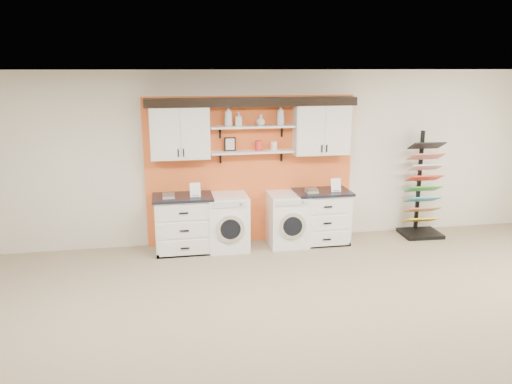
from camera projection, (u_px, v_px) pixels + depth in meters
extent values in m
plane|color=gray|center=(324.00, 379.00, 4.66)|extent=(10.00, 10.00, 0.00)
plane|color=white|center=(335.00, 72.00, 3.98)|extent=(10.00, 10.00, 0.00)
plane|color=beige|center=(250.00, 158.00, 8.14)|extent=(10.00, 0.00, 10.00)
cube|color=orange|center=(251.00, 170.00, 8.15)|extent=(3.40, 0.07, 2.40)
cube|color=silver|center=(180.00, 131.00, 7.63)|extent=(0.90, 0.34, 0.84)
cube|color=silver|center=(165.00, 133.00, 7.43)|extent=(0.42, 0.01, 0.78)
cube|color=silver|center=(195.00, 133.00, 7.50)|extent=(0.42, 0.01, 0.78)
cube|color=silver|center=(321.00, 128.00, 8.03)|extent=(0.90, 0.34, 0.84)
cube|color=silver|center=(311.00, 130.00, 7.83)|extent=(0.42, 0.01, 0.78)
cube|color=silver|center=(338.00, 129.00, 7.90)|extent=(0.42, 0.01, 0.78)
cube|color=silver|center=(252.00, 152.00, 7.92)|extent=(1.32, 0.28, 0.03)
cube|color=silver|center=(252.00, 127.00, 7.82)|extent=(1.32, 0.28, 0.03)
cube|color=black|center=(252.00, 101.00, 7.74)|extent=(3.30, 0.40, 0.10)
cube|color=black|center=(254.00, 106.00, 7.58)|extent=(3.30, 0.04, 0.04)
cube|color=black|center=(230.00, 144.00, 7.87)|extent=(0.18, 0.02, 0.22)
cube|color=beige|center=(230.00, 144.00, 7.86)|extent=(0.14, 0.01, 0.18)
cylinder|color=red|center=(259.00, 146.00, 7.91)|extent=(0.11, 0.11, 0.16)
cylinder|color=silver|center=(274.00, 146.00, 7.96)|extent=(0.10, 0.10, 0.14)
cube|color=silver|center=(184.00, 224.00, 7.84)|extent=(0.87, 0.60, 0.87)
cube|color=black|center=(185.00, 254.00, 7.68)|extent=(0.87, 0.06, 0.07)
cube|color=black|center=(182.00, 197.00, 7.73)|extent=(0.92, 0.66, 0.04)
cube|color=silver|center=(184.00, 213.00, 7.48)|extent=(0.79, 0.02, 0.24)
cube|color=silver|center=(184.00, 231.00, 7.55)|extent=(0.79, 0.02, 0.24)
cube|color=silver|center=(185.00, 248.00, 7.62)|extent=(0.79, 0.02, 0.24)
cube|color=silver|center=(321.00, 217.00, 8.24)|extent=(0.84, 0.60, 0.84)
cube|color=black|center=(326.00, 245.00, 8.08)|extent=(0.84, 0.06, 0.07)
cube|color=black|center=(322.00, 192.00, 8.13)|extent=(0.90, 0.66, 0.04)
cube|color=silver|center=(328.00, 207.00, 7.88)|extent=(0.77, 0.02, 0.23)
cube|color=silver|center=(327.00, 223.00, 7.95)|extent=(0.77, 0.02, 0.23)
cube|color=silver|center=(327.00, 239.00, 8.02)|extent=(0.77, 0.02, 0.23)
cube|color=white|center=(228.00, 222.00, 7.96)|extent=(0.63, 0.66, 0.88)
cube|color=silver|center=(230.00, 204.00, 7.55)|extent=(0.54, 0.02, 0.09)
cylinder|color=silver|center=(230.00, 229.00, 7.65)|extent=(0.44, 0.05, 0.44)
cylinder|color=black|center=(231.00, 229.00, 7.62)|extent=(0.32, 0.03, 0.32)
cube|color=white|center=(287.00, 219.00, 8.14)|extent=(0.62, 0.66, 0.86)
cube|color=silver|center=(293.00, 203.00, 7.73)|extent=(0.52, 0.02, 0.09)
cylinder|color=silver|center=(292.00, 226.00, 7.82)|extent=(0.43, 0.05, 0.43)
cylinder|color=black|center=(293.00, 226.00, 7.80)|extent=(0.31, 0.03, 0.31)
cube|color=black|center=(420.00, 233.00, 8.65)|extent=(0.68, 0.58, 0.07)
cube|color=black|center=(419.00, 181.00, 8.63)|extent=(0.06, 0.06, 1.74)
cube|color=yellow|center=(421.00, 220.00, 8.62)|extent=(0.56, 0.33, 0.16)
cube|color=#9B5D40|center=(421.00, 210.00, 8.57)|extent=(0.56, 0.33, 0.16)
cube|color=#38A0C4|center=(422.00, 199.00, 8.53)|extent=(0.56, 0.33, 0.16)
cube|color=#389127|center=(423.00, 189.00, 8.48)|extent=(0.56, 0.33, 0.16)
cube|color=red|center=(424.00, 178.00, 8.44)|extent=(0.56, 0.33, 0.16)
cube|color=silver|center=(425.00, 167.00, 8.39)|extent=(0.56, 0.33, 0.16)
cube|color=#CC675B|center=(426.00, 157.00, 8.35)|extent=(0.56, 0.33, 0.16)
cube|color=black|center=(427.00, 146.00, 8.30)|extent=(0.56, 0.33, 0.16)
imported|color=silver|center=(228.00, 116.00, 7.71)|extent=(0.17, 0.17, 0.31)
imported|color=silver|center=(239.00, 119.00, 7.75)|extent=(0.12, 0.11, 0.22)
imported|color=silver|center=(261.00, 120.00, 7.82)|extent=(0.18, 0.18, 0.17)
imported|color=silver|center=(281.00, 115.00, 7.86)|extent=(0.13, 0.13, 0.32)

